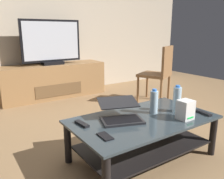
% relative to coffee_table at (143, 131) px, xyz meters
% --- Properties ---
extents(ground_plane, '(7.68, 7.68, 0.00)m').
position_rel_coffee_table_xyz_m(ground_plane, '(0.01, 0.23, -0.27)').
color(ground_plane, olive).
extents(back_wall, '(6.40, 0.12, 2.80)m').
position_rel_coffee_table_xyz_m(back_wall, '(0.01, 2.73, 1.13)').
color(back_wall, '#B2A38C').
rests_on(back_wall, ground).
extents(coffee_table, '(1.26, 0.71, 0.38)m').
position_rel_coffee_table_xyz_m(coffee_table, '(0.00, 0.00, 0.00)').
color(coffee_table, '#2D383D').
rests_on(coffee_table, ground).
extents(media_cabinet, '(1.76, 0.51, 0.57)m').
position_rel_coffee_table_xyz_m(media_cabinet, '(0.07, 2.41, 0.02)').
color(media_cabinet, olive).
rests_on(media_cabinet, ground).
extents(television, '(1.00, 0.20, 0.73)m').
position_rel_coffee_table_xyz_m(television, '(0.07, 2.39, 0.65)').
color(television, black).
rests_on(television, media_cabinet).
extents(dining_chair, '(0.59, 0.59, 0.90)m').
position_rel_coffee_table_xyz_m(dining_chair, '(1.33, 1.15, 0.24)').
color(dining_chair, brown).
rests_on(dining_chair, ground).
extents(laptop, '(0.44, 0.45, 0.15)m').
position_rel_coffee_table_xyz_m(laptop, '(-0.18, 0.09, 0.18)').
color(laptop, black).
rests_on(laptop, coffee_table).
extents(router_box, '(0.12, 0.12, 0.17)m').
position_rel_coffee_table_xyz_m(router_box, '(0.28, -0.21, 0.20)').
color(router_box, white).
rests_on(router_box, coffee_table).
extents(water_bottle_near, '(0.08, 0.08, 0.25)m').
position_rel_coffee_table_xyz_m(water_bottle_near, '(0.37, -0.05, 0.24)').
color(water_bottle_near, silver).
rests_on(water_bottle_near, coffee_table).
extents(water_bottle_far, '(0.07, 0.07, 0.23)m').
position_rel_coffee_table_xyz_m(water_bottle_far, '(0.16, 0.04, 0.23)').
color(water_bottle_far, silver).
rests_on(water_bottle_far, coffee_table).
extents(cell_phone, '(0.08, 0.14, 0.01)m').
position_rel_coffee_table_xyz_m(cell_phone, '(-0.47, -0.13, 0.12)').
color(cell_phone, black).
rests_on(cell_phone, coffee_table).
extents(tv_remote, '(0.07, 0.16, 0.02)m').
position_rel_coffee_table_xyz_m(tv_remote, '(0.52, -0.23, 0.13)').
color(tv_remote, black).
rests_on(tv_remote, coffee_table).
extents(soundbar_remote, '(0.06, 0.16, 0.02)m').
position_rel_coffee_table_xyz_m(soundbar_remote, '(-0.51, 0.16, 0.13)').
color(soundbar_remote, black).
rests_on(soundbar_remote, coffee_table).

